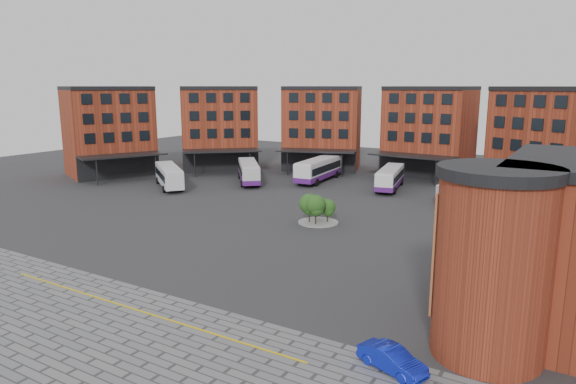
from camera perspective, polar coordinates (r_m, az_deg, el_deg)
The scene contains 12 objects.
ground at distance 47.48m, azimuth -5.58°, elevation -6.35°, with size 160.00×160.00×0.00m, color #28282B.
paving_zone at distance 32.31m, azimuth -27.33°, elevation -16.71°, with size 50.00×22.00×0.02m, color slate.
yellow_line at distance 36.52m, azimuth -16.43°, elevation -12.45°, with size 26.00×0.15×0.02m, color gold.
main_building at distance 81.26m, azimuth 7.84°, elevation 6.36°, with size 94.14×42.48×14.60m.
tree_island at distance 55.36m, azimuth 3.13°, elevation -1.67°, with size 4.40×4.40×3.32m.
bus_a at distance 77.19m, azimuth -13.08°, elevation 1.88°, with size 10.44×8.97×3.18m.
bus_b at distance 79.28m, azimuth -4.38°, elevation 2.30°, with size 9.23×10.46×3.20m.
bus_c at distance 80.34m, azimuth 3.44°, elevation 2.56°, with size 3.85×12.67×3.52m.
bus_d at distance 75.47m, azimuth 11.27°, elevation 1.58°, with size 4.55×11.26×3.09m.
bus_e at distance 67.76m, azimuth 20.14°, elevation -0.23°, with size 8.64×8.31×2.74m.
bus_f at distance 60.07m, azimuth 23.94°, elevation -2.00°, with size 7.07×9.43×2.74m.
blue_car at distance 28.79m, azimuth 11.49°, elevation -17.75°, with size 1.35×3.88×1.28m, color #0D1DB3.
Camera 1 is at (27.07, -36.14, 14.70)m, focal length 32.00 mm.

